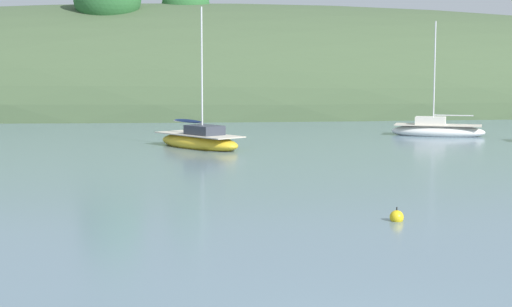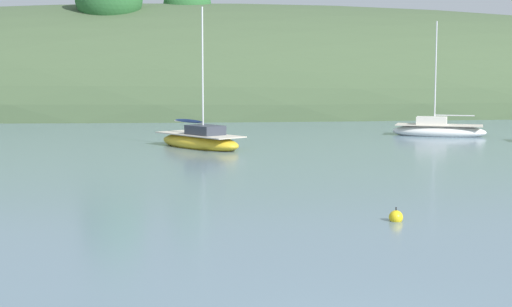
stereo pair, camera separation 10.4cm
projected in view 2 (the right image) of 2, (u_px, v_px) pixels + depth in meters
The scene contains 4 objects.
far_shoreline_hill at pixel (209, 109), 84.36m from camera, with size 150.00×36.00×24.52m.
sailboat_black_sloop at pixel (200, 141), 47.07m from camera, with size 5.66×6.56×8.29m.
sailboat_yellow_far at pixel (438, 130), 54.66m from camera, with size 6.55×4.17×7.87m.
mooring_buoy_outer at pixel (396, 217), 25.35m from camera, with size 0.44×0.44×0.54m.
Camera 2 is at (-3.05, -13.02, 4.95)m, focal length 57.03 mm.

